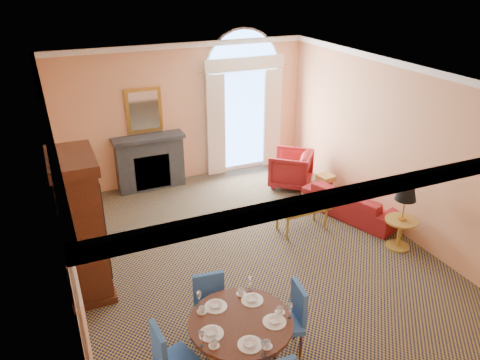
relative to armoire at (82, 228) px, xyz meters
name	(u,v)px	position (x,y,z in m)	size (l,w,h in m)	color
ground	(251,257)	(2.72, -0.29, -1.10)	(7.50, 7.50, 0.00)	#111338
room_envelope	(235,111)	(2.69, 0.38, 1.41)	(6.04, 7.52, 3.45)	#ECA370
armoire	(82,228)	(0.00, 0.00, 0.00)	(0.66, 1.16, 2.28)	#3E1B0E
dining_table	(241,334)	(1.52, -2.54, -0.50)	(1.28, 1.28, 1.01)	#3E1B0E
dining_chair_north	(212,303)	(1.43, -1.79, -0.55)	(0.46, 0.47, 0.96)	#2958A1
dining_chair_east	(292,314)	(2.31, -2.43, -0.55)	(0.53, 0.53, 0.96)	#2958A1
dining_chair_west	(169,355)	(0.62, -2.47, -0.55)	(0.55, 0.55, 0.96)	#2958A1
sofa	(352,202)	(5.27, 0.29, -0.80)	(2.04, 0.80, 0.60)	maroon
armchair	(291,169)	(4.81, 2.04, -0.68)	(0.89, 0.92, 0.84)	maroon
coffee_table	(302,208)	(4.03, 0.20, -0.63)	(1.02, 0.59, 0.87)	#A58131
side_table	(403,210)	(5.32, -1.07, -0.32)	(0.58, 0.58, 1.21)	#A58131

